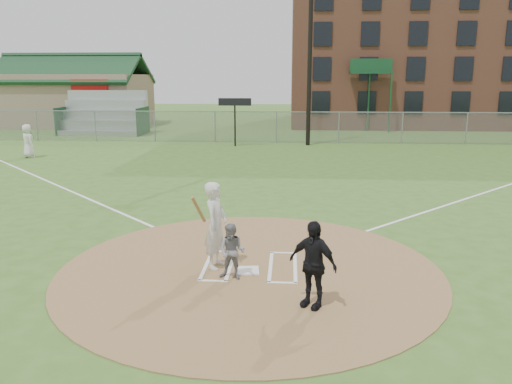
# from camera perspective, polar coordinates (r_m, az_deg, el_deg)

# --- Properties ---
(ground) EXTENTS (140.00, 140.00, 0.00)m
(ground) POSITION_cam_1_polar(r_m,az_deg,el_deg) (11.18, -0.69, -8.82)
(ground) COLOR #3A6221
(ground) RESTS_ON ground
(dirt_circle) EXTENTS (8.40, 8.40, 0.02)m
(dirt_circle) POSITION_cam_1_polar(r_m,az_deg,el_deg) (11.18, -0.69, -8.77)
(dirt_circle) COLOR olive
(dirt_circle) RESTS_ON ground
(home_plate) EXTENTS (0.54, 0.54, 0.03)m
(home_plate) POSITION_cam_1_polar(r_m,az_deg,el_deg) (11.01, -0.98, -8.98)
(home_plate) COLOR white
(home_plate) RESTS_ON dirt_circle
(foul_line_first) EXTENTS (17.04, 17.04, 0.01)m
(foul_line_first) POSITION_cam_1_polar(r_m,az_deg,el_deg) (21.42, 26.17, 0.46)
(foul_line_first) COLOR white
(foul_line_first) RESTS_ON ground
(foul_line_third) EXTENTS (17.04, 17.04, 0.01)m
(foul_line_third) POSITION_cam_1_polar(r_m,az_deg,el_deg) (22.09, -22.68, 1.14)
(foul_line_third) COLOR white
(foul_line_third) RESTS_ON ground
(catcher) EXTENTS (0.66, 0.56, 1.19)m
(catcher) POSITION_cam_1_polar(r_m,az_deg,el_deg) (10.46, -2.76, -6.82)
(catcher) COLOR gray
(catcher) RESTS_ON dirt_circle
(umpire) EXTENTS (1.03, 0.85, 1.64)m
(umpire) POSITION_cam_1_polar(r_m,az_deg,el_deg) (9.21, 6.49, -8.19)
(umpire) COLOR black
(umpire) RESTS_ON dirt_circle
(ondeck_player) EXTENTS (1.01, 0.99, 1.76)m
(ondeck_player) POSITION_cam_1_polar(r_m,az_deg,el_deg) (29.01, -24.63, 5.32)
(ondeck_player) COLOR silver
(ondeck_player) RESTS_ON ground
(batters_boxes) EXTENTS (2.08, 1.88, 0.01)m
(batters_boxes) POSITION_cam_1_polar(r_m,az_deg,el_deg) (11.31, -0.63, -8.42)
(batters_boxes) COLOR white
(batters_boxes) RESTS_ON dirt_circle
(batter_at_plate) EXTENTS (0.72, 1.09, 1.93)m
(batter_at_plate) POSITION_cam_1_polar(r_m,az_deg,el_deg) (10.99, -4.63, -3.80)
(batter_at_plate) COLOR silver
(batter_at_plate) RESTS_ON dirt_circle
(outfield_fence) EXTENTS (56.08, 0.08, 2.03)m
(outfield_fence) POSITION_cam_1_polar(r_m,az_deg,el_deg) (32.52, 2.35, 7.42)
(outfield_fence) COLOR slate
(outfield_fence) RESTS_ON ground
(bleachers) EXTENTS (6.08, 3.20, 3.20)m
(bleachers) POSITION_cam_1_polar(r_m,az_deg,el_deg) (39.16, -17.08, 8.65)
(bleachers) COLOR #B7BABF
(bleachers) RESTS_ON ground
(clubhouse) EXTENTS (12.20, 8.71, 6.23)m
(clubhouse) POSITION_cam_1_polar(r_m,az_deg,el_deg) (47.29, -19.98, 10.07)
(clubhouse) COLOR gray
(clubhouse) RESTS_ON ground
(brick_warehouse) EXTENTS (30.00, 17.17, 15.00)m
(brick_warehouse) POSITION_cam_1_polar(r_m,az_deg,el_deg) (50.76, 22.07, 15.84)
(brick_warehouse) COLOR #995742
(brick_warehouse) RESTS_ON ground
(light_pole) EXTENTS (1.20, 0.30, 12.22)m
(light_pole) POSITION_cam_1_polar(r_m,az_deg,el_deg) (31.47, 6.22, 17.37)
(light_pole) COLOR black
(light_pole) RESTS_ON ground
(scoreboard_sign) EXTENTS (2.00, 0.10, 2.93)m
(scoreboard_sign) POSITION_cam_1_polar(r_m,az_deg,el_deg) (30.78, -2.44, 9.67)
(scoreboard_sign) COLOR black
(scoreboard_sign) RESTS_ON ground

